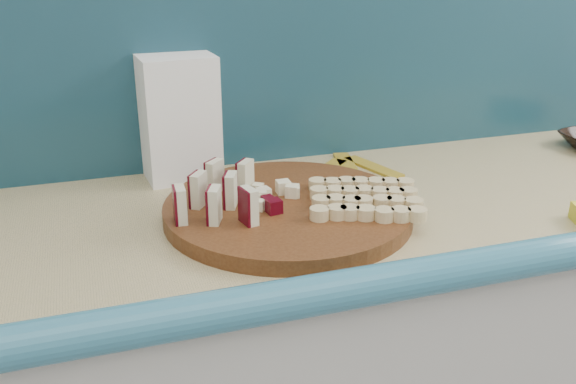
% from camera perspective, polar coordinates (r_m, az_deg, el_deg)
% --- Properties ---
extents(backsplash, '(2.20, 0.02, 0.50)m').
position_cam_1_polar(backsplash, '(1.38, -4.84, 12.54)').
color(backsplash, teal).
rests_on(backsplash, kitchen_counter).
extents(cutting_board, '(0.57, 0.57, 0.03)m').
position_cam_1_polar(cutting_board, '(1.15, 0.00, -1.57)').
color(cutting_board, '#42210E').
rests_on(cutting_board, kitchen_counter).
extents(apple_wedges, '(0.17, 0.19, 0.06)m').
position_cam_1_polar(apple_wedges, '(1.12, -6.19, -0.02)').
color(apple_wedges, beige).
rests_on(apple_wedges, cutting_board).
extents(apple_chunks, '(0.06, 0.07, 0.02)m').
position_cam_1_polar(apple_chunks, '(1.14, -1.40, -0.41)').
color(apple_chunks, '#FDF1CA').
rests_on(apple_chunks, cutting_board).
extents(banana_slices, '(0.23, 0.21, 0.02)m').
position_cam_1_polar(banana_slices, '(1.15, 6.80, -0.56)').
color(banana_slices, '#D8BE84').
rests_on(banana_slices, cutting_board).
extents(flour_bag, '(0.16, 0.12, 0.25)m').
position_cam_1_polar(flour_bag, '(1.33, -9.61, 6.48)').
color(flour_bag, white).
rests_on(flour_bag, kitchen_counter).
extents(banana_peel, '(0.22, 0.19, 0.01)m').
position_cam_1_polar(banana_peel, '(1.40, 5.40, 2.16)').
color(banana_peel, gold).
rests_on(banana_peel, kitchen_counter).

